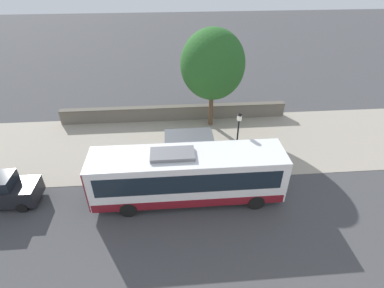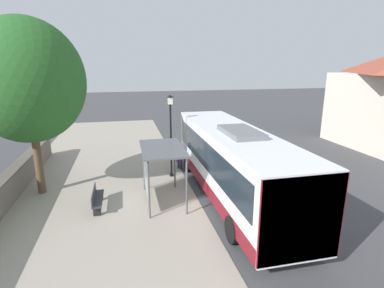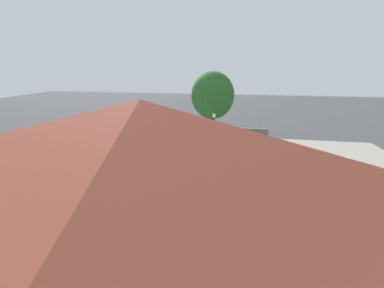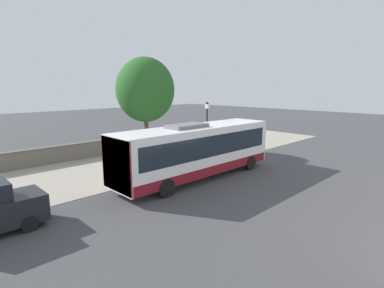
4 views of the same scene
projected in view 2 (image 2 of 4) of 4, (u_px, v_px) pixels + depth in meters
ground_plane at (201, 205)px, 13.52m from camera, size 120.00×120.00×0.00m
sidewalk_plaza at (97, 216)px, 12.55m from camera, size 9.00×44.00×0.02m
bus at (232, 161)px, 13.85m from camera, size 2.77×11.41×3.51m
bus_shelter at (159, 157)px, 13.34m from camera, size 1.86×3.26×2.60m
pedestrian at (180, 154)px, 18.09m from camera, size 0.34×0.22×1.60m
bench at (97, 198)px, 13.13m from camera, size 0.40×1.88×0.88m
street_lamp_near at (171, 130)px, 16.35m from camera, size 0.28×0.28×4.60m
shade_tree at (27, 81)px, 13.45m from camera, size 5.09×5.09×8.24m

